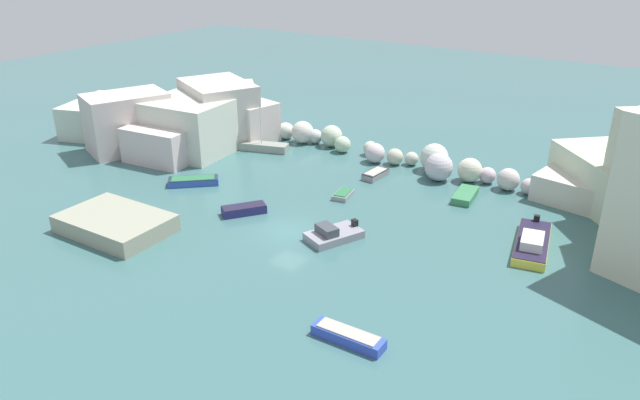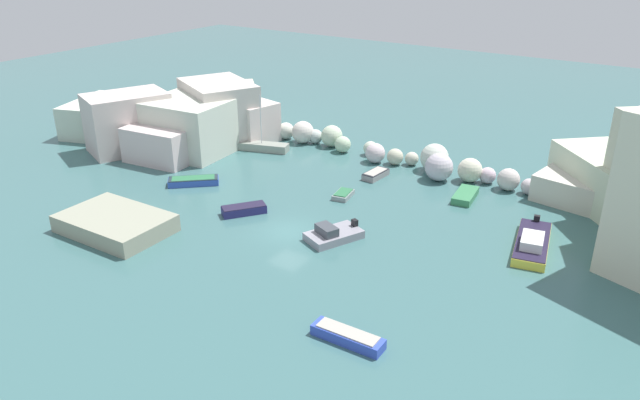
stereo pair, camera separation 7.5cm
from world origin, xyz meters
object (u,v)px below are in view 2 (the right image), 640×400
at_px(stone_dock, 115,223).
at_px(moored_boat_8, 376,174).
at_px(moored_boat_5, 532,243).
at_px(moored_boat_2, 333,234).
at_px(moored_boat_6, 193,181).
at_px(moored_boat_7, 343,195).
at_px(moored_boat_4, 465,195).
at_px(moored_boat_1, 244,210).
at_px(moored_boat_3, 348,337).
at_px(moored_boat_0, 262,146).

bearing_deg(stone_dock, moored_boat_8, 61.98).
bearing_deg(moored_boat_5, moored_boat_2, -73.36).
relative_size(moored_boat_6, moored_boat_7, 1.76).
relative_size(moored_boat_4, moored_boat_5, 0.53).
relative_size(moored_boat_1, moored_boat_4, 0.95).
xyz_separation_m(moored_boat_6, moored_boat_8, (12.66, 10.52, -0.02)).
bearing_deg(moored_boat_2, moored_boat_1, -65.16).
height_order(moored_boat_3, moored_boat_5, moored_boat_5).
distance_m(moored_boat_1, moored_boat_8, 13.63).
relative_size(moored_boat_1, moored_boat_7, 1.48).
bearing_deg(moored_boat_6, moored_boat_3, -69.22).
relative_size(moored_boat_3, moored_boat_5, 0.60).
distance_m(stone_dock, moored_boat_8, 23.18).
distance_m(moored_boat_4, moored_boat_5, 9.29).
xyz_separation_m(moored_boat_4, moored_boat_8, (-8.65, 0.04, 0.03)).
bearing_deg(moored_boat_5, moored_boat_1, -83.11).
xyz_separation_m(moored_boat_5, moored_boat_8, (-15.90, 5.85, -0.15)).
bearing_deg(moored_boat_2, moored_boat_6, -73.67).
distance_m(moored_boat_2, moored_boat_5, 14.18).
relative_size(moored_boat_3, moored_boat_6, 1.00).
bearing_deg(stone_dock, moored_boat_7, 54.18).
xyz_separation_m(stone_dock, moored_boat_1, (5.97, 7.74, -0.31)).
bearing_deg(moored_boat_8, moored_boat_7, 3.05).
bearing_deg(moored_boat_7, moored_boat_5, 78.28).
xyz_separation_m(stone_dock, moored_boat_7, (10.81, 14.97, -0.43)).
height_order(moored_boat_1, moored_boat_3, same).
bearing_deg(moored_boat_0, moored_boat_4, -18.24).
bearing_deg(moored_boat_1, moored_boat_0, 69.49).
distance_m(moored_boat_2, moored_boat_4, 13.53).
height_order(moored_boat_4, moored_boat_7, moored_boat_4).
relative_size(moored_boat_4, moored_boat_6, 0.88).
relative_size(moored_boat_4, moored_boat_8, 1.29).
bearing_deg(moored_boat_6, stone_dock, -122.33).
distance_m(moored_boat_0, moored_boat_6, 10.64).
bearing_deg(moored_boat_0, moored_boat_8, -18.30).
height_order(stone_dock, moored_boat_4, stone_dock).
height_order(moored_boat_0, moored_boat_7, moored_boat_0).
relative_size(moored_boat_1, moored_boat_8, 1.23).
height_order(stone_dock, moored_boat_8, stone_dock).
distance_m(moored_boat_2, moored_boat_7, 7.83).
relative_size(moored_boat_0, moored_boat_4, 1.56).
relative_size(moored_boat_3, moored_boat_8, 1.46).
bearing_deg(moored_boat_3, stone_dock, -6.25).
bearing_deg(moored_boat_0, stone_dock, -100.87).
relative_size(stone_dock, moored_boat_1, 2.26).
distance_m(stone_dock, moored_boat_5, 30.52).
height_order(moored_boat_0, moored_boat_2, moored_boat_0).
bearing_deg(moored_boat_1, moored_boat_6, 110.09).
height_order(moored_boat_1, moored_boat_8, moored_boat_1).
relative_size(moored_boat_1, moored_boat_2, 0.78).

